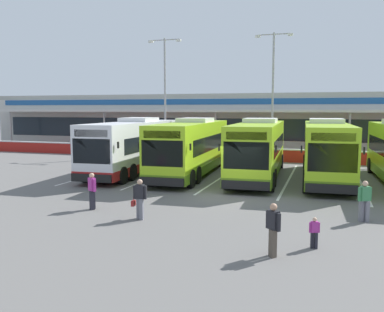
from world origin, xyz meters
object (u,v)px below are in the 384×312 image
(pedestrian_with_handbag, at_px, (140,198))
(pedestrian_approaching_bus, at_px, (365,200))
(lamp_post_centre, at_px, (273,87))
(coach_bus_centre, at_px, (259,150))
(coach_bus_leftmost, at_px, (134,147))
(lamp_post_west, at_px, (165,89))
(pedestrian_child, at_px, (314,232))
(coach_bus_right_centre, at_px, (326,151))
(pedestrian_near_bin, at_px, (92,190))
(pedestrian_in_dark_coat, at_px, (273,228))
(coach_bus_left_centre, at_px, (192,148))

(pedestrian_with_handbag, distance_m, pedestrian_approaching_bus, 8.83)
(lamp_post_centre, bearing_deg, coach_bus_centre, -87.33)
(lamp_post_centre, bearing_deg, coach_bus_leftmost, -125.77)
(coach_bus_leftmost, xyz_separation_m, lamp_post_west, (-2.04, 11.02, 4.50))
(pedestrian_child, relative_size, lamp_post_centre, 0.09)
(coach_bus_right_centre, xyz_separation_m, pedestrian_near_bin, (-9.69, -11.32, -0.91))
(coach_bus_centre, bearing_deg, pedestrian_in_dark_coat, -79.37)
(pedestrian_in_dark_coat, relative_size, pedestrian_approaching_bus, 1.00)
(coach_bus_leftmost, distance_m, pedestrian_approaching_bus, 16.82)
(coach_bus_centre, distance_m, pedestrian_near_bin, 12.31)
(pedestrian_child, bearing_deg, lamp_post_west, 121.34)
(pedestrian_near_bin, distance_m, lamp_post_centre, 22.94)
(coach_bus_centre, relative_size, pedestrian_near_bin, 7.57)
(coach_bus_left_centre, relative_size, pedestrian_in_dark_coat, 7.57)
(pedestrian_child, xyz_separation_m, lamp_post_centre, (-4.36, 24.03, 5.75))
(lamp_post_west, distance_m, lamp_post_centre, 10.14)
(pedestrian_approaching_bus, distance_m, lamp_post_centre, 21.77)
(pedestrian_in_dark_coat, xyz_separation_m, pedestrian_near_bin, (-8.25, 3.45, 0.00))
(coach_bus_leftmost, xyz_separation_m, pedestrian_child, (12.46, -12.79, -1.24))
(coach_bus_centre, bearing_deg, pedestrian_with_handbag, -103.78)
(pedestrian_in_dark_coat, bearing_deg, coach_bus_left_centre, 116.86)
(coach_bus_right_centre, relative_size, pedestrian_with_handbag, 7.57)
(coach_bus_centre, distance_m, pedestrian_in_dark_coat, 14.68)
(pedestrian_with_handbag, xyz_separation_m, pedestrian_child, (6.75, -1.49, -0.32))
(pedestrian_near_bin, bearing_deg, coach_bus_leftmost, 106.23)
(coach_bus_right_centre, distance_m, pedestrian_approaching_bus, 9.93)
(coach_bus_left_centre, xyz_separation_m, pedestrian_approaching_bus, (10.03, -9.06, -0.91))
(pedestrian_with_handbag, bearing_deg, lamp_post_west, 109.15)
(pedestrian_near_bin, bearing_deg, pedestrian_with_handbag, -17.20)
(pedestrian_approaching_bus, relative_size, lamp_post_west, 0.15)
(coach_bus_left_centre, bearing_deg, coach_bus_leftmost, -178.27)
(pedestrian_with_handbag, bearing_deg, coach_bus_left_centre, 97.60)
(coach_bus_leftmost, height_order, pedestrian_near_bin, coach_bus_leftmost)
(lamp_post_centre, bearing_deg, pedestrian_approaching_bus, -73.11)
(coach_bus_left_centre, height_order, lamp_post_centre, lamp_post_centre)
(pedestrian_child, bearing_deg, pedestrian_near_bin, 166.20)
(coach_bus_right_centre, relative_size, pedestrian_near_bin, 7.57)
(coach_bus_right_centre, distance_m, lamp_post_centre, 12.24)
(pedestrian_child, xyz_separation_m, lamp_post_west, (-14.50, 23.81, 5.75))
(coach_bus_right_centre, xyz_separation_m, pedestrian_approaching_bus, (1.48, -9.78, -0.91))
(pedestrian_child, relative_size, lamp_post_west, 0.09)
(pedestrian_approaching_bus, bearing_deg, pedestrian_near_bin, -172.14)
(pedestrian_child, height_order, lamp_post_west, lamp_post_west)
(coach_bus_left_centre, relative_size, lamp_post_centre, 1.11)
(coach_bus_centre, height_order, lamp_post_centre, lamp_post_centre)
(coach_bus_leftmost, distance_m, lamp_post_centre, 14.57)
(lamp_post_west, bearing_deg, pedestrian_approaching_bus, -50.82)
(coach_bus_leftmost, height_order, coach_bus_left_centre, same)
(coach_bus_leftmost, bearing_deg, pedestrian_near_bin, -73.77)
(pedestrian_near_bin, bearing_deg, pedestrian_in_dark_coat, -22.67)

